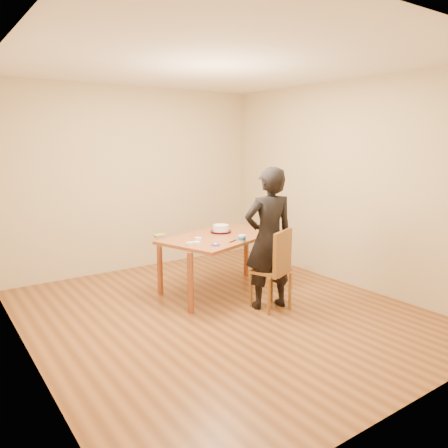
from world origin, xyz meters
TOP-DOWN VIEW (x-y plane):
  - room_shell at (0.00, 0.34)m, footprint 4.00×4.50m
  - dining_table at (0.40, 0.57)m, footprint 1.74×1.34m
  - dining_chair at (0.55, -0.21)m, footprint 0.49×0.49m
  - cake_plate at (0.49, 0.71)m, footprint 0.27×0.27m
  - cake at (0.49, 0.71)m, footprint 0.21×0.21m
  - frosting_dome at (0.49, 0.71)m, footprint 0.20×0.20m
  - frosting_tub at (0.40, 0.14)m, footprint 0.09×0.09m
  - frosting_lid at (0.03, 0.16)m, footprint 0.10×0.10m
  - frosting_dollop at (0.03, 0.16)m, footprint 0.04×0.04m
  - ramekin_green at (-0.15, 0.29)m, footprint 0.09×0.09m
  - ramekin_yellow at (-0.01, 0.48)m, footprint 0.08×0.08m
  - ramekin_multi at (-0.22, 0.31)m, footprint 0.08×0.08m
  - candy_box_pink at (-0.30, 0.90)m, footprint 0.12×0.06m
  - candy_box_green at (-0.30, 0.90)m, footprint 0.14×0.07m
  - spatula at (0.31, 0.20)m, footprint 0.15×0.08m
  - person at (0.55, -0.16)m, footprint 0.68×0.53m

SIDE VIEW (x-z plane):
  - dining_chair at x=0.55m, z-range 0.43..0.47m
  - dining_table at x=0.40m, z-range 0.71..0.75m
  - spatula at x=0.31m, z-range 0.75..0.76m
  - frosting_lid at x=0.03m, z-range 0.75..0.76m
  - candy_box_pink at x=-0.30m, z-range 0.75..0.77m
  - cake_plate at x=0.49m, z-range 0.75..0.77m
  - frosting_dollop at x=0.03m, z-range 0.76..0.78m
  - ramekin_multi at x=-0.22m, z-range 0.75..0.79m
  - ramekin_yellow at x=-0.01m, z-range 0.75..0.79m
  - ramekin_green at x=-0.15m, z-range 0.75..0.79m
  - candy_box_green at x=-0.30m, z-range 0.77..0.79m
  - frosting_tub at x=0.40m, z-range 0.75..0.83m
  - cake at x=0.49m, z-range 0.77..0.84m
  - person at x=0.55m, z-range 0.00..1.64m
  - frosting_dome at x=0.49m, z-range 0.84..0.86m
  - room_shell at x=0.00m, z-range 0.00..2.70m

